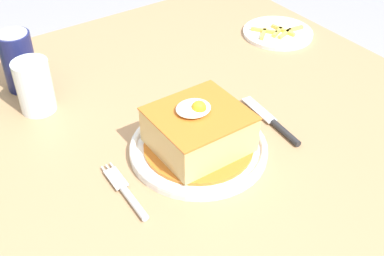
# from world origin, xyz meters

# --- Properties ---
(dining_table) EXTENTS (1.18, 1.07, 0.76)m
(dining_table) POSITION_xyz_m (0.00, 0.00, 0.65)
(dining_table) COLOR #A87F56
(dining_table) RESTS_ON ground_plane
(main_plate) EXTENTS (0.24, 0.24, 0.02)m
(main_plate) POSITION_xyz_m (0.05, -0.04, 0.76)
(main_plate) COLOR white
(main_plate) RESTS_ON dining_table
(sandwich_meal) EXTENTS (0.19, 0.19, 0.10)m
(sandwich_meal) POSITION_xyz_m (0.05, -0.04, 0.80)
(sandwich_meal) COLOR #C66B23
(sandwich_meal) RESTS_ON main_plate
(fork) EXTENTS (0.02, 0.14, 0.01)m
(fork) POSITION_xyz_m (-0.10, -0.07, 0.76)
(fork) COLOR silver
(fork) RESTS_ON dining_table
(knife) EXTENTS (0.03, 0.17, 0.01)m
(knife) POSITION_xyz_m (0.21, -0.07, 0.76)
(knife) COLOR #262628
(knife) RESTS_ON dining_table
(soda_can) EXTENTS (0.07, 0.07, 0.12)m
(soda_can) POSITION_xyz_m (-0.13, 0.33, 0.82)
(soda_can) COLOR #191E51
(soda_can) RESTS_ON dining_table
(drinking_glass) EXTENTS (0.07, 0.07, 0.10)m
(drinking_glass) POSITION_xyz_m (-0.13, 0.24, 0.80)
(drinking_glass) COLOR gold
(drinking_glass) RESTS_ON dining_table
(side_plate_fries) EXTENTS (0.17, 0.17, 0.02)m
(side_plate_fries) POSITION_xyz_m (0.47, 0.21, 0.76)
(side_plate_fries) COLOR white
(side_plate_fries) RESTS_ON dining_table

